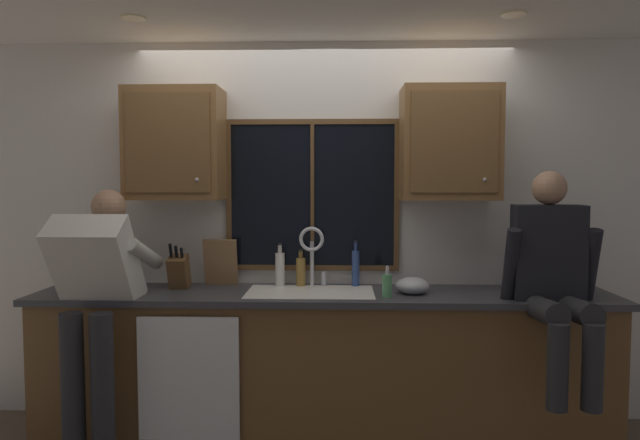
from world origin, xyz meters
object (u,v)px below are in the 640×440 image
(person_standing, at_px, (96,293))
(bottle_amber_small, at_px, (301,271))
(soap_dispenser, at_px, (387,285))
(bottle_tall_clear, at_px, (280,269))
(bottle_green_glass, at_px, (356,267))
(person_sitting_on_counter, at_px, (554,271))
(mixing_bowl, at_px, (413,286))
(cutting_board, at_px, (221,262))
(knife_block, at_px, (179,272))

(person_standing, distance_m, bottle_amber_small, 1.28)
(soap_dispenser, relative_size, bottle_tall_clear, 0.66)
(bottle_green_glass, relative_size, bottle_amber_small, 1.25)
(bottle_green_glass, bearing_deg, bottle_amber_small, -178.38)
(person_sitting_on_counter, height_order, mixing_bowl, person_sitting_on_counter)
(cutting_board, bearing_deg, knife_block, -152.53)
(soap_dispenser, distance_m, bottle_tall_clear, 0.76)
(person_standing, distance_m, bottle_tall_clear, 1.15)
(mixing_bowl, xyz_separation_m, bottle_tall_clear, (-0.85, 0.21, 0.07))
(knife_block, xyz_separation_m, bottle_green_glass, (1.16, 0.13, 0.02))
(person_sitting_on_counter, height_order, bottle_tall_clear, person_sitting_on_counter)
(cutting_board, xyz_separation_m, mixing_bowl, (1.26, -0.24, -0.11))
(mixing_bowl, distance_m, bottle_green_glass, 0.43)
(mixing_bowl, bearing_deg, bottle_tall_clear, 166.26)
(knife_block, bearing_deg, mixing_bowl, -4.10)
(bottle_tall_clear, bearing_deg, cutting_board, 176.02)
(knife_block, bearing_deg, person_standing, -132.75)
(person_standing, height_order, mixing_bowl, person_standing)
(bottle_green_glass, bearing_deg, cutting_board, -179.77)
(bottle_tall_clear, bearing_deg, bottle_green_glass, 3.60)
(bottle_amber_small, bearing_deg, bottle_tall_clear, -171.19)
(cutting_board, distance_m, mixing_bowl, 1.28)
(person_sitting_on_counter, distance_m, bottle_green_glass, 1.23)
(person_standing, xyz_separation_m, cutting_board, (0.62, 0.54, 0.11))
(soap_dispenser, bearing_deg, knife_block, 170.34)
(person_sitting_on_counter, relative_size, bottle_amber_small, 5.11)
(soap_dispenser, bearing_deg, bottle_tall_clear, 154.38)
(person_standing, xyz_separation_m, bottle_tall_clear, (1.03, 0.51, 0.08))
(knife_block, distance_m, bottle_tall_clear, 0.66)
(knife_block, bearing_deg, bottle_amber_small, 8.81)
(knife_block, relative_size, bottle_tall_clear, 1.11)
(mixing_bowl, height_order, bottle_green_glass, bottle_green_glass)
(knife_block, distance_m, bottle_green_glass, 1.16)
(soap_dispenser, height_order, bottle_amber_small, bottle_amber_small)
(knife_block, distance_m, cutting_board, 0.28)
(mixing_bowl, xyz_separation_m, bottle_green_glass, (-0.35, 0.24, 0.08))
(person_standing, bearing_deg, cutting_board, 40.64)
(soap_dispenser, bearing_deg, cutting_board, 161.86)
(person_sitting_on_counter, bearing_deg, soap_dispenser, 172.11)
(person_standing, bearing_deg, bottle_tall_clear, 26.30)
(bottle_green_glass, bearing_deg, person_sitting_on_counter, -23.59)
(person_sitting_on_counter, distance_m, cutting_board, 2.09)
(person_standing, xyz_separation_m, mixing_bowl, (1.88, 0.30, 0.00))
(mixing_bowl, bearing_deg, bottle_green_glass, 145.48)
(cutting_board, relative_size, mixing_bowl, 1.49)
(cutting_board, distance_m, bottle_amber_small, 0.54)
(person_sitting_on_counter, xyz_separation_m, bottle_green_glass, (-1.12, 0.49, -0.06))
(bottle_green_glass, bearing_deg, knife_block, -173.45)
(bottle_green_glass, bearing_deg, soap_dispenser, -63.31)
(person_standing, height_order, bottle_amber_small, person_standing)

